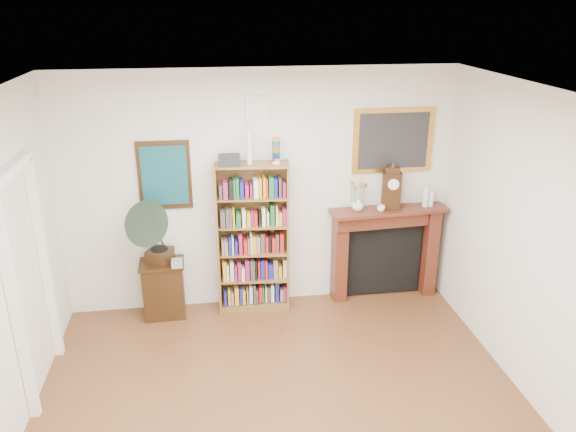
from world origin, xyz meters
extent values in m
cube|color=white|center=(0.00, 0.00, 2.80)|extent=(4.50, 5.00, 0.01)
cube|color=silver|center=(0.00, 2.50, 1.40)|extent=(4.50, 0.01, 2.80)
cube|color=silver|center=(2.25, 0.00, 1.40)|extent=(0.01, 5.00, 2.80)
cube|color=white|center=(-2.21, 0.73, 1.05)|extent=(0.08, 0.08, 2.10)
cube|color=white|center=(-2.21, 1.67, 1.05)|extent=(0.08, 0.08, 2.10)
cube|color=white|center=(-2.21, 1.20, 2.13)|extent=(0.08, 1.02, 0.08)
cube|color=black|center=(-1.05, 2.48, 1.65)|extent=(0.58, 0.03, 0.78)
cube|color=#114852|center=(-1.05, 2.46, 1.65)|extent=(0.50, 0.01, 0.67)
cube|color=white|center=(0.00, 2.48, 2.35)|extent=(0.26, 0.03, 0.30)
cube|color=silver|center=(0.00, 2.46, 2.35)|extent=(0.22, 0.01, 0.26)
cube|color=#C58633|center=(1.55, 2.48, 1.95)|extent=(0.95, 0.03, 0.75)
cube|color=#262628|center=(1.55, 2.46, 1.95)|extent=(0.82, 0.01, 0.65)
cube|color=brown|center=(-0.50, 2.34, 0.89)|extent=(0.05, 0.29, 1.78)
cube|color=brown|center=(0.30, 2.34, 0.89)|extent=(0.05, 0.29, 1.78)
cube|color=brown|center=(-0.10, 2.34, 1.77)|extent=(0.84, 0.36, 0.02)
cube|color=brown|center=(-0.10, 2.34, 0.04)|extent=(0.84, 0.36, 0.08)
cube|color=brown|center=(-0.10, 2.47, 0.89)|extent=(0.82, 0.09, 1.78)
cube|color=brown|center=(-0.10, 2.34, 0.39)|extent=(0.79, 0.34, 0.02)
cube|color=brown|center=(-0.10, 2.34, 0.72)|extent=(0.79, 0.34, 0.02)
cube|color=brown|center=(-0.10, 2.34, 1.06)|extent=(0.79, 0.34, 0.02)
cube|color=brown|center=(-0.10, 2.34, 1.40)|extent=(0.79, 0.34, 0.02)
cube|color=black|center=(-1.15, 2.30, 0.34)|extent=(0.51, 0.38, 0.68)
cube|color=#471B10|center=(0.94, 2.38, 0.57)|extent=(0.17, 0.22, 1.13)
cube|color=#471B10|center=(2.07, 2.38, 0.57)|extent=(0.17, 0.22, 1.13)
cube|color=#471B10|center=(1.51, 2.38, 1.04)|extent=(1.30, 0.29, 0.19)
cube|color=#471B10|center=(1.51, 2.34, 1.15)|extent=(1.41, 0.42, 0.04)
cube|color=black|center=(1.51, 2.44, 0.47)|extent=(0.94, 0.09, 0.90)
cube|color=black|center=(-1.16, 2.32, 0.76)|extent=(0.33, 0.33, 0.15)
cylinder|color=black|center=(-1.16, 2.32, 0.84)|extent=(0.25, 0.25, 0.01)
cone|color=#293B2E|center=(-1.16, 2.16, 1.18)|extent=(0.70, 0.77, 0.65)
cube|color=#AFAEBA|center=(-0.97, 2.17, 0.72)|extent=(0.12, 0.12, 0.08)
cube|color=black|center=(1.52, 2.34, 1.39)|extent=(0.24, 0.17, 0.44)
cylinder|color=white|center=(1.52, 2.28, 1.49)|extent=(0.13, 0.04, 0.13)
cube|color=black|center=(1.52, 2.34, 1.64)|extent=(0.18, 0.13, 0.08)
imported|color=silver|center=(1.13, 2.34, 1.25)|extent=(0.15, 0.15, 0.15)
imported|color=white|center=(1.39, 2.27, 1.21)|extent=(0.11, 0.11, 0.07)
cylinder|color=silver|center=(1.95, 2.35, 1.29)|extent=(0.07, 0.07, 0.24)
cylinder|color=silver|center=(2.02, 2.35, 1.27)|extent=(0.06, 0.06, 0.20)
camera|label=1|loc=(-0.56, -3.59, 3.46)|focal=35.00mm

